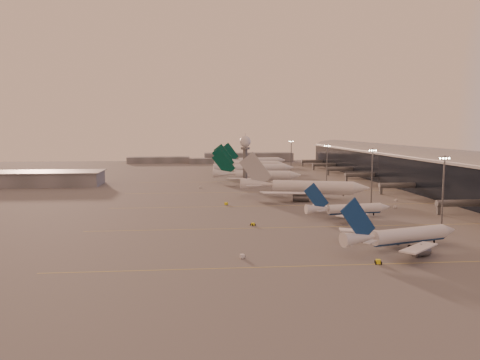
{
  "coord_description": "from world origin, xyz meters",
  "views": [
    {
      "loc": [
        -22.42,
        -145.26,
        33.78
      ],
      "look_at": [
        -1.59,
        80.58,
        8.73
      ],
      "focal_mm": 35.0,
      "sensor_mm": 36.0,
      "label": 1
    }
  ],
  "objects": [
    {
      "name": "narrowbody_near",
      "position": [
        34.49,
        -21.68,
        3.18
      ],
      "size": [
        39.04,
        30.69,
        15.69
      ],
      "color": "silver",
      "rests_on": "ground"
    },
    {
      "name": "mast_d",
      "position": [
        48.0,
        200.0,
        13.74
      ],
      "size": [
        3.6,
        0.56,
        25.0
      ],
      "color": "#585B5F",
      "rests_on": "ground"
    },
    {
      "name": "greentail_a",
      "position": [
        14.91,
        142.96,
        3.58
      ],
      "size": [
        55.23,
        44.18,
        20.27
      ],
      "color": "silver",
      "rests_on": "ground"
    },
    {
      "name": "gsv_tug_hangar",
      "position": [
        34.69,
        147.52,
        0.52
      ],
      "size": [
        4.04,
        3.16,
        1.01
      ],
      "color": "yellow",
      "rests_on": "ground"
    },
    {
      "name": "mast_c",
      "position": [
        50.0,
        110.0,
        13.74
      ],
      "size": [
        3.6,
        0.56,
        25.0
      ],
      "color": "#585B5F",
      "rests_on": "ground"
    },
    {
      "name": "narrowbody_mid",
      "position": [
        34.69,
        25.16,
        2.8
      ],
      "size": [
        35.27,
        27.99,
        13.82
      ],
      "color": "silver",
      "rests_on": "ground"
    },
    {
      "name": "taxiway_markings",
      "position": [
        30.0,
        56.0,
        0.01
      ],
      "size": [
        180.0,
        185.25,
        0.02
      ],
      "color": "#DBC74D",
      "rests_on": "ground"
    },
    {
      "name": "gsv_truck_a",
      "position": [
        -10.49,
        -26.68,
        1.16
      ],
      "size": [
        5.99,
        3.73,
        2.28
      ],
      "color": "white",
      "rests_on": "ground"
    },
    {
      "name": "mast_b",
      "position": [
        55.0,
        55.0,
        13.74
      ],
      "size": [
        3.6,
        0.56,
        25.0
      ],
      "color": "#585B5F",
      "rests_on": "ground"
    },
    {
      "name": "widebody_white",
      "position": [
        29.7,
        77.54,
        3.87
      ],
      "size": [
        61.69,
        48.73,
        22.31
      ],
      "color": "silver",
      "rests_on": "ground"
    },
    {
      "name": "gsv_tug_near",
      "position": [
        22.51,
        -34.97,
        0.54
      ],
      "size": [
        2.98,
        4.1,
        1.06
      ],
      "color": "yellow",
      "rests_on": "ground"
    },
    {
      "name": "hangar",
      "position": [
        -120.0,
        140.0,
        4.32
      ],
      "size": [
        82.0,
        27.0,
        8.5
      ],
      "color": "slate",
      "rests_on": "ground"
    },
    {
      "name": "gsv_catering_b",
      "position": [
        69.99,
        62.52,
        1.91
      ],
      "size": [
        4.97,
        2.9,
        3.82
      ],
      "color": "white",
      "rests_on": "ground"
    },
    {
      "name": "gsv_truck_c",
      "position": [
        -9.44,
        59.52,
        1.24
      ],
      "size": [
        5.57,
        5.93,
        2.42
      ],
      "color": "yellow",
      "rests_on": "ground"
    },
    {
      "name": "mast_a",
      "position": [
        58.0,
        0.0,
        13.74
      ],
      "size": [
        3.6,
        0.56,
        25.0
      ],
      "color": "#585B5F",
      "rests_on": "ground"
    },
    {
      "name": "greentail_c",
      "position": [
        20.19,
        224.89,
        3.8
      ],
      "size": [
        57.72,
        45.97,
        21.53
      ],
      "color": "silver",
      "rests_on": "ground"
    },
    {
      "name": "gsv_tug_mid",
      "position": [
        -3.18,
        14.1,
        0.48
      ],
      "size": [
        3.22,
        3.79,
        0.93
      ],
      "color": "yellow",
      "rests_on": "ground"
    },
    {
      "name": "gsv_truck_b",
      "position": [
        61.6,
        43.97,
        0.99
      ],
      "size": [
        4.86,
        1.93,
        1.94
      ],
      "color": "white",
      "rests_on": "ground"
    },
    {
      "name": "ground",
      "position": [
        0.0,
        0.0,
        0.0
      ],
      "size": [
        700.0,
        700.0,
        0.0
      ],
      "primitive_type": "plane",
      "color": "#5A5757",
      "rests_on": "ground"
    },
    {
      "name": "greentail_b",
      "position": [
        18.68,
        186.74,
        3.86
      ],
      "size": [
        60.1,
        48.34,
        21.84
      ],
      "color": "silver",
      "rests_on": "ground"
    },
    {
      "name": "distant_horizon",
      "position": [
        2.62,
        325.14,
        3.89
      ],
      "size": [
        165.0,
        37.5,
        9.0
      ],
      "color": "slate",
      "rests_on": "ground"
    },
    {
      "name": "greentail_d",
      "position": [
        28.21,
        264.01,
        3.83
      ],
      "size": [
        59.04,
        47.24,
        21.66
      ],
      "color": "silver",
      "rests_on": "ground"
    },
    {
      "name": "radar_tower",
      "position": [
        5.0,
        120.0,
        20.95
      ],
      "size": [
        6.4,
        6.4,
        31.1
      ],
      "color": "#585B5F",
      "rests_on": "ground"
    },
    {
      "name": "terminal",
      "position": [
        107.88,
        110.09,
        10.52
      ],
      "size": [
        57.0,
        362.0,
        23.04
      ],
      "color": "black",
      "rests_on": "ground"
    },
    {
      "name": "gsv_truck_d",
      "position": [
        -20.91,
        120.29,
        1.02
      ],
      "size": [
        2.97,
        5.24,
        2.0
      ],
      "color": "white",
      "rests_on": "ground"
    }
  ]
}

